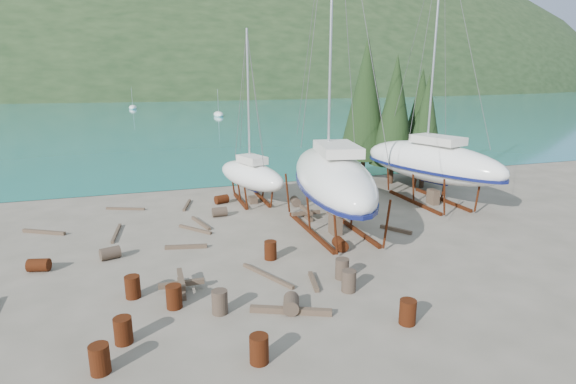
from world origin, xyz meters
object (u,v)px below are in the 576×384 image
object	(u,v)px
large_sailboat_near	(332,177)
small_sailboat_shore	(251,175)
large_sailboat_far	(431,161)
worker	(336,204)

from	to	relation	value
large_sailboat_near	small_sailboat_shore	bearing A→B (deg)	121.97
large_sailboat_near	small_sailboat_shore	world-z (taller)	large_sailboat_near
large_sailboat_far	small_sailboat_shore	distance (m)	12.11
large_sailboat_far	worker	size ratio (longest dim) A/B	9.34
large_sailboat_near	large_sailboat_far	world-z (taller)	large_sailboat_near
small_sailboat_shore	worker	bearing A→B (deg)	-72.96
worker	small_sailboat_shore	bearing A→B (deg)	57.91
large_sailboat_far	large_sailboat_near	bearing A→B (deg)	-175.15
large_sailboat_far	small_sailboat_shore	bearing A→B (deg)	144.69
large_sailboat_far	worker	xyz separation A→B (m)	(-7.54, -1.50, -1.91)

